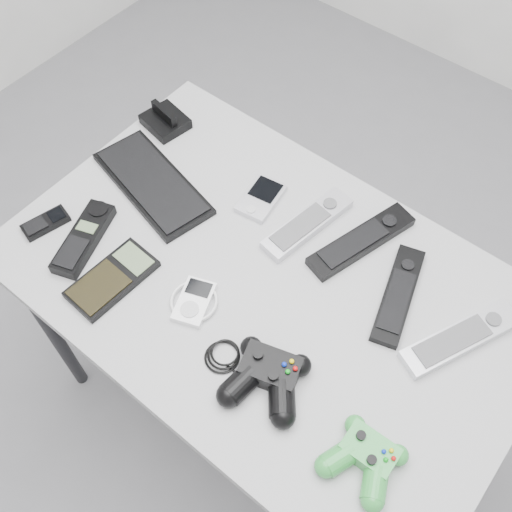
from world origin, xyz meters
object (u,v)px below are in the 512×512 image
Objects in this scene: remote_silver_a at (307,223)px; controller_green at (365,457)px; desk at (267,296)px; cordless_handset at (84,238)px; pda at (261,198)px; remote_black_a at (361,240)px; mp3_player at (194,301)px; remote_silver_b at (461,338)px; pda_keyboard at (153,183)px; calculator at (112,279)px; controller_black at (267,375)px; mobile_phone at (45,223)px; remote_black_b at (398,294)px.

remote_silver_a is 0.48m from controller_green.
desk is 0.17m from remote_silver_a.
pda is at bearing 35.94° from cordless_handset.
remote_black_a is 2.51× the size of mp3_player.
remote_silver_b reaches higher than desk.
pda_keyboard is 0.24m from pda.
remote_black_a reaches higher than mp3_player.
desk is 7.73× the size of controller_green.
controller_black is at bearing 7.63° from calculator.
desk is 0.39m from cordless_handset.
remote_silver_a is at bearing -147.31° from remote_black_a.
desk is at bearing -137.26° from remote_silver_b.
remote_black_a reaches higher than mobile_phone.
cordless_handset reaches higher than remote_black_a.
remote_black_b is (0.24, -0.03, -0.00)m from remote_silver_a.
cordless_handset is at bearing -78.03° from pda_keyboard.
calculator is (-0.10, -0.34, 0.00)m from pda.
pda is at bearing -154.11° from remote_black_a.
remote_silver_a reaches higher than remote_black_b.
remote_silver_b is at bearing -12.16° from pda.
cordless_handset is (-0.35, -0.16, 0.07)m from desk.
pda is (0.21, 0.11, -0.00)m from pda_keyboard.
controller_green reaches higher than mp3_player.
pda is 0.46× the size of remote_silver_b.
cordless_handset reaches higher than pda.
controller_green reaches higher than pda_keyboard.
remote_silver_a is at bearing 156.78° from remote_black_b.
cordless_handset reaches higher than remote_black_b.
mp3_player is (-0.08, -0.13, 0.07)m from desk.
remote_silver_b reaches higher than mobile_phone.
calculator is at bearing -115.49° from pda.
remote_black_b is at bearing 7.52° from cordless_handset.
cordless_handset is (-0.21, -0.31, 0.01)m from pda.
remote_silver_b is (0.26, -0.07, -0.00)m from remote_black_a.
controller_green is at bearing -85.20° from remote_black_b.
cordless_handset is 0.27m from mp3_player.
remote_black_a is (0.11, 0.03, 0.00)m from remote_silver_a.
remote_black_b is 0.39m from mp3_player.
desk is at bearing -100.44° from remote_black_a.
mp3_player is at bearing -121.39° from desk.
remote_silver_b reaches higher than remote_black_b.
controller_black is (0.13, -0.16, 0.08)m from desk.
desk is at bearing 36.84° from mobile_phone.
pda is 0.45m from mobile_phone.
remote_silver_a is 0.24m from remote_black_b.
calculator is at bearing -141.08° from desk.
remote_silver_b is 0.99× the size of controller_black.
remote_black_a reaches higher than desk.
controller_green is (0.78, 0.01, 0.01)m from mobile_phone.
mp3_player is 0.42m from controller_green.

